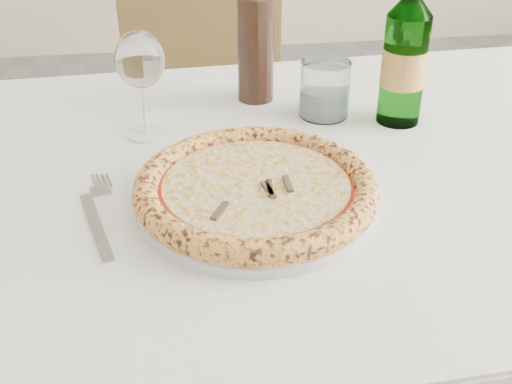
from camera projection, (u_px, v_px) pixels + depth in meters
dining_table at (247, 218)px, 0.98m from camera, size 1.50×0.93×0.76m
chair_far at (197, 96)px, 1.73m from camera, size 0.52×0.52×0.93m
plate at (256, 199)px, 0.84m from camera, size 0.32×0.32×0.02m
pizza at (256, 188)px, 0.84m from camera, size 0.32×0.32×0.03m
fork at (97, 214)px, 0.83m from camera, size 0.05×0.22×0.00m
wine_glass at (140, 62)px, 0.96m from camera, size 0.08×0.08×0.17m
tumbler at (325, 93)px, 1.07m from camera, size 0.08×0.08×0.09m
beer_bottle at (405, 57)px, 1.02m from camera, size 0.07×0.07×0.28m
wine_bottle at (256, 39)px, 1.10m from camera, size 0.06×0.06×0.26m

